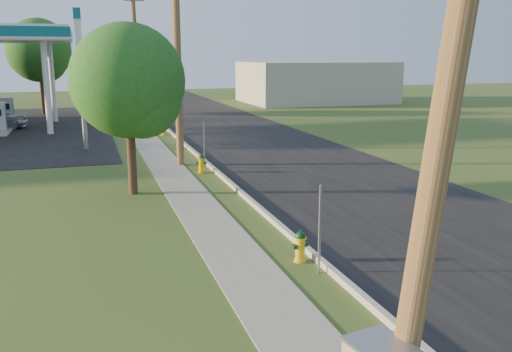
{
  "coord_description": "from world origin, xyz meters",
  "views": [
    {
      "loc": [
        -4.44,
        -6.04,
        4.71
      ],
      "look_at": [
        0.0,
        8.0,
        1.4
      ],
      "focal_mm": 38.0,
      "sensor_mm": 36.0,
      "label": 1
    }
  ],
  "objects_px": {
    "price_pylon": "(79,39)",
    "tree_verge": "(131,85)",
    "utility_pole_mid": "(177,49)",
    "tree_lot": "(40,53)",
    "hydrant_mid": "(201,163)",
    "utility_pole_near": "(456,45)",
    "utility_pole_far": "(136,53)",
    "hydrant_far": "(163,130)",
    "hydrant_near": "(300,246)",
    "fuel_pump_se": "(7,115)"
  },
  "relations": [
    {
      "from": "price_pylon",
      "to": "tree_verge",
      "type": "height_order",
      "value": "price_pylon"
    },
    {
      "from": "utility_pole_mid",
      "to": "tree_lot",
      "type": "xyz_separation_m",
      "value": [
        -6.9,
        23.76,
        -0.1
      ]
    },
    {
      "from": "utility_pole_mid",
      "to": "price_pylon",
      "type": "xyz_separation_m",
      "value": [
        -3.9,
        5.5,
        0.48
      ]
    },
    {
      "from": "tree_verge",
      "to": "hydrant_mid",
      "type": "relative_size",
      "value": 7.2
    },
    {
      "from": "utility_pole_near",
      "to": "tree_verge",
      "type": "xyz_separation_m",
      "value": [
        -2.32,
        13.49,
        -1.09
      ]
    },
    {
      "from": "utility_pole_far",
      "to": "hydrant_far",
      "type": "bearing_deg",
      "value": -86.62
    },
    {
      "from": "utility_pole_mid",
      "to": "tree_lot",
      "type": "distance_m",
      "value": 24.74
    },
    {
      "from": "utility_pole_near",
      "to": "hydrant_far",
      "type": "relative_size",
      "value": 13.86
    },
    {
      "from": "utility_pole_near",
      "to": "hydrant_mid",
      "type": "xyz_separation_m",
      "value": [
        0.55,
        16.18,
        -4.41
      ]
    },
    {
      "from": "price_pylon",
      "to": "tree_verge",
      "type": "bearing_deg",
      "value": -81.0
    },
    {
      "from": "hydrant_near",
      "to": "hydrant_far",
      "type": "distance_m",
      "value": 21.17
    },
    {
      "from": "tree_verge",
      "to": "hydrant_mid",
      "type": "distance_m",
      "value": 5.14
    },
    {
      "from": "tree_verge",
      "to": "fuel_pump_se",
      "type": "bearing_deg",
      "value": 107.02
    },
    {
      "from": "utility_pole_far",
      "to": "price_pylon",
      "type": "relative_size",
      "value": 1.39
    },
    {
      "from": "utility_pole_far",
      "to": "tree_lot",
      "type": "bearing_deg",
      "value": 140.13
    },
    {
      "from": "price_pylon",
      "to": "tree_lot",
      "type": "relative_size",
      "value": 0.91
    },
    {
      "from": "hydrant_near",
      "to": "price_pylon",
      "type": "bearing_deg",
      "value": 104.74
    },
    {
      "from": "utility_pole_near",
      "to": "hydrant_mid",
      "type": "bearing_deg",
      "value": 88.07
    },
    {
      "from": "hydrant_far",
      "to": "utility_pole_near",
      "type": "bearing_deg",
      "value": -91.11
    },
    {
      "from": "utility_pole_far",
      "to": "hydrant_far",
      "type": "height_order",
      "value": "utility_pole_far"
    },
    {
      "from": "tree_verge",
      "to": "tree_lot",
      "type": "distance_m",
      "value": 28.66
    },
    {
      "from": "utility_pole_near",
      "to": "tree_verge",
      "type": "distance_m",
      "value": 13.74
    },
    {
      "from": "fuel_pump_se",
      "to": "tree_lot",
      "type": "height_order",
      "value": "tree_lot"
    },
    {
      "from": "tree_verge",
      "to": "tree_lot",
      "type": "xyz_separation_m",
      "value": [
        -4.58,
        28.27,
        1.14
      ]
    },
    {
      "from": "fuel_pump_se",
      "to": "tree_lot",
      "type": "bearing_deg",
      "value": 73.53
    },
    {
      "from": "tree_lot",
      "to": "hydrant_mid",
      "type": "distance_m",
      "value": 27.01
    },
    {
      "from": "price_pylon",
      "to": "hydrant_mid",
      "type": "height_order",
      "value": "price_pylon"
    },
    {
      "from": "tree_verge",
      "to": "hydrant_near",
      "type": "bearing_deg",
      "value": -68.09
    },
    {
      "from": "fuel_pump_se",
      "to": "hydrant_mid",
      "type": "bearing_deg",
      "value": -63.34
    },
    {
      "from": "price_pylon",
      "to": "tree_lot",
      "type": "height_order",
      "value": "tree_lot"
    },
    {
      "from": "utility_pole_near",
      "to": "utility_pole_mid",
      "type": "distance_m",
      "value": 18.0
    },
    {
      "from": "fuel_pump_se",
      "to": "price_pylon",
      "type": "distance_m",
      "value": 13.4
    },
    {
      "from": "hydrant_near",
      "to": "hydrant_mid",
      "type": "distance_m",
      "value": 10.23
    },
    {
      "from": "hydrant_mid",
      "to": "hydrant_far",
      "type": "relative_size",
      "value": 1.17
    },
    {
      "from": "hydrant_mid",
      "to": "fuel_pump_se",
      "type": "bearing_deg",
      "value": 116.66
    },
    {
      "from": "fuel_pump_se",
      "to": "tree_lot",
      "type": "relative_size",
      "value": 0.42
    },
    {
      "from": "price_pylon",
      "to": "hydrant_mid",
      "type": "bearing_deg",
      "value": -58.72
    },
    {
      "from": "tree_verge",
      "to": "hydrant_near",
      "type": "distance_m",
      "value": 8.78
    },
    {
      "from": "tree_verge",
      "to": "hydrant_mid",
      "type": "height_order",
      "value": "tree_verge"
    },
    {
      "from": "utility_pole_far",
      "to": "tree_lot",
      "type": "relative_size",
      "value": 1.26
    },
    {
      "from": "fuel_pump_se",
      "to": "hydrant_mid",
      "type": "distance_m",
      "value": 21.06
    },
    {
      "from": "tree_lot",
      "to": "fuel_pump_se",
      "type": "bearing_deg",
      "value": -106.47
    },
    {
      "from": "tree_lot",
      "to": "hydrant_far",
      "type": "height_order",
      "value": "tree_lot"
    },
    {
      "from": "tree_verge",
      "to": "utility_pole_far",
      "type": "bearing_deg",
      "value": 84.12
    },
    {
      "from": "fuel_pump_se",
      "to": "price_pylon",
      "type": "height_order",
      "value": "price_pylon"
    },
    {
      "from": "utility_pole_near",
      "to": "utility_pole_mid",
      "type": "xyz_separation_m",
      "value": [
        -0.0,
        18.0,
        0.15
      ]
    },
    {
      "from": "utility_pole_near",
      "to": "hydrant_near",
      "type": "relative_size",
      "value": 12.41
    },
    {
      "from": "price_pylon",
      "to": "hydrant_far",
      "type": "bearing_deg",
      "value": 39.39
    },
    {
      "from": "fuel_pump_se",
      "to": "hydrant_far",
      "type": "xyz_separation_m",
      "value": [
        9.42,
        -7.87,
        -0.39
      ]
    },
    {
      "from": "tree_verge",
      "to": "utility_pole_near",
      "type": "bearing_deg",
      "value": -80.26
    }
  ]
}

